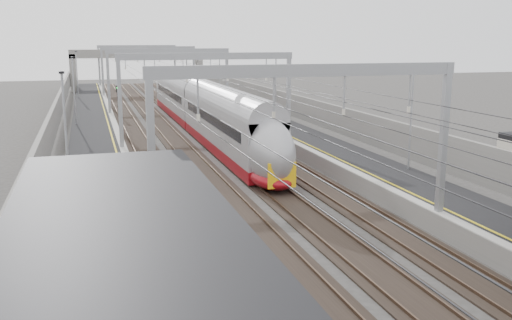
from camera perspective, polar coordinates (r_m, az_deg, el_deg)
platform_left at (r=44.86m, az=-15.61°, el=1.20°), size 4.00×120.00×1.00m
platform_right at (r=47.79m, az=3.93°, el=2.26°), size 4.00×120.00×1.00m
tracks at (r=45.73m, az=-5.52°, el=1.21°), size 11.40×140.00×0.20m
overhead_line at (r=51.50m, az=-7.09°, el=9.21°), size 13.00×140.00×6.60m
overbridge at (r=99.54m, az=-11.77°, el=9.87°), size 22.00×2.20×6.90m
wall_left at (r=44.75m, az=-19.78°, el=2.34°), size 0.30×120.00×3.20m
wall_right at (r=48.81m, az=7.48°, el=3.69°), size 0.30×120.00×3.20m
train at (r=51.75m, az=-5.26°, el=4.65°), size 2.56×46.59×4.05m
signal_green at (r=66.16m, az=-13.66°, el=6.33°), size 0.32×0.32×3.48m
signal_red_near at (r=71.74m, az=-7.11°, el=6.98°), size 0.32×0.32×3.48m
signal_red_far at (r=75.75m, az=-5.93°, el=7.27°), size 0.32×0.32×3.48m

